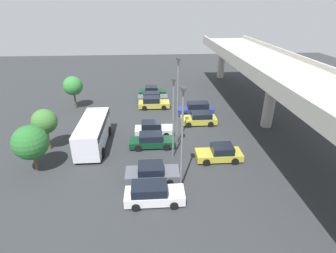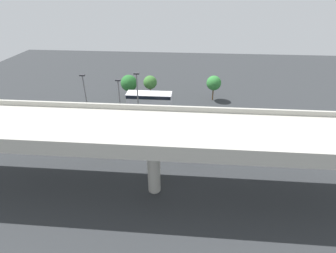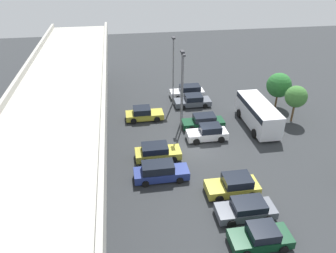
% 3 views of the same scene
% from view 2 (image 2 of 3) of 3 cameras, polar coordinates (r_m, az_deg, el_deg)
% --- Properties ---
extents(ground_plane, '(98.51, 98.51, 0.00)m').
position_cam_2_polar(ground_plane, '(38.92, -0.60, -1.09)').
color(ground_plane, '#2D3033').
extents(highway_overpass, '(47.28, 7.86, 8.18)m').
position_cam_2_polar(highway_overpass, '(24.79, -3.34, -1.80)').
color(highway_overpass, '#ADAAA0').
rests_on(highway_overpass, ground_plane).
extents(parked_car_0, '(2.17, 4.31, 1.53)m').
position_cam_2_polar(parked_car_0, '(40.86, 17.52, 0.11)').
color(parked_car_0, '#0C381E').
rests_on(parked_car_0, ground_plane).
extents(parked_car_1, '(2.17, 4.55, 1.41)m').
position_cam_2_polar(parked_car_1, '(40.31, 13.71, 0.25)').
color(parked_car_1, '#515660').
rests_on(parked_car_1, ground_plane).
extents(parked_car_2, '(2.25, 4.43, 1.63)m').
position_cam_2_polar(parked_car_2, '(39.83, 9.84, 0.45)').
color(parked_car_2, gold).
rests_on(parked_car_2, ground_plane).
extents(parked_car_3, '(2.00, 4.87, 1.67)m').
position_cam_2_polar(parked_car_3, '(34.63, 5.91, -3.92)').
color(parked_car_3, navy).
rests_on(parked_car_3, ground_plane).
extents(parked_car_4, '(2.15, 4.42, 1.53)m').
position_cam_2_polar(parked_car_4, '(34.81, 0.64, -3.66)').
color(parked_car_4, gold).
rests_on(parked_car_4, ground_plane).
extents(parked_car_5, '(1.99, 4.33, 1.68)m').
position_cam_2_polar(parked_car_5, '(40.02, -2.61, 1.06)').
color(parked_car_5, silver).
rests_on(parked_car_5, ground_plane).
extents(parked_car_6, '(2.03, 4.76, 1.53)m').
position_cam_2_polar(parked_car_6, '(40.62, -6.27, 1.25)').
color(parked_car_6, '#0C381E').
rests_on(parked_car_6, ground_plane).
extents(parked_car_7, '(2.16, 4.42, 1.54)m').
position_cam_2_polar(parked_car_7, '(35.86, -12.82, -3.46)').
color(parked_car_7, gold).
rests_on(parked_car_7, ground_plane).
extents(parked_car_8, '(2.21, 4.62, 1.47)m').
position_cam_2_polar(parked_car_8, '(42.09, -13.88, 1.51)').
color(parked_car_8, '#515660').
rests_on(parked_car_8, ground_plane).
extents(parked_car_9, '(2.06, 4.56, 1.62)m').
position_cam_2_polar(parked_car_9, '(42.98, -17.51, 1.71)').
color(parked_car_9, silver).
rests_on(parked_car_9, ground_plane).
extents(shuttle_bus, '(7.74, 2.82, 2.85)m').
position_cam_2_polar(shuttle_bus, '(45.55, -4.11, 5.92)').
color(shuttle_bus, silver).
rests_on(shuttle_bus, ground_plane).
extents(lamp_post_near_aisle, '(0.70, 0.35, 9.19)m').
position_cam_2_polar(lamp_post_near_aisle, '(36.12, -6.55, 5.63)').
color(lamp_post_near_aisle, slate).
rests_on(lamp_post_near_aisle, ground_plane).
extents(lamp_post_mid_lot, '(0.70, 0.35, 8.64)m').
position_cam_2_polar(lamp_post_mid_lot, '(38.71, -17.39, 5.64)').
color(lamp_post_mid_lot, slate).
rests_on(lamp_post_mid_lot, ground_plane).
extents(lamp_post_by_overpass, '(0.70, 0.35, 7.99)m').
position_cam_2_polar(lamp_post_by_overpass, '(37.59, -10.43, 5.26)').
color(lamp_post_by_overpass, slate).
rests_on(lamp_post_by_overpass, ground_plane).
extents(tree_front_left, '(2.67, 2.67, 4.66)m').
position_cam_2_polar(tree_front_left, '(49.03, 9.94, 9.29)').
color(tree_front_left, brown).
rests_on(tree_front_left, ground_plane).
extents(tree_front_centre, '(2.50, 2.50, 4.42)m').
position_cam_2_polar(tree_front_centre, '(49.24, -3.91, 9.55)').
color(tree_front_centre, brown).
rests_on(tree_front_centre, ground_plane).
extents(tree_front_right, '(3.06, 3.06, 4.48)m').
position_cam_2_polar(tree_front_right, '(49.90, -8.49, 9.32)').
color(tree_front_right, brown).
rests_on(tree_front_right, ground_plane).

